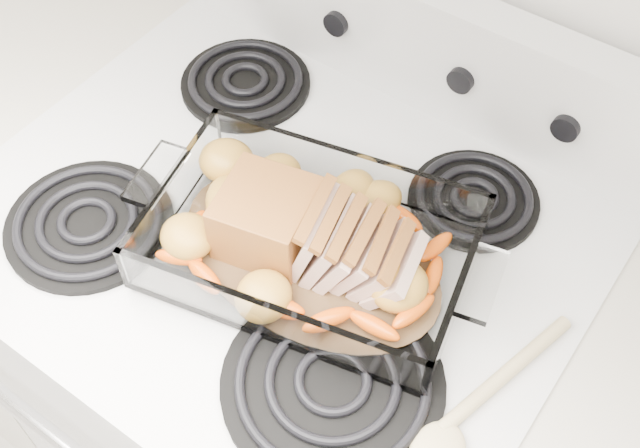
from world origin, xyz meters
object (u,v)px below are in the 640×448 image
Objects in this scene: baking_dish at (310,249)px; pork_roast at (300,229)px; electric_range at (293,374)px; counter_left at (33,207)px.

baking_dish is 0.03m from pork_roast.
electric_range is 2.97× the size of baking_dish.
pork_roast reaches higher than counter_left.
electric_range is at bearing 133.11° from pork_roast.
counter_left is 3.84× the size of pork_roast.
counter_left is 2.47× the size of baking_dish.
counter_left is at bearing 165.46° from pork_roast.
electric_range is at bearing 137.43° from baking_dish.
pork_roast reaches higher than baking_dish.
electric_range is at bearing 0.10° from counter_left.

